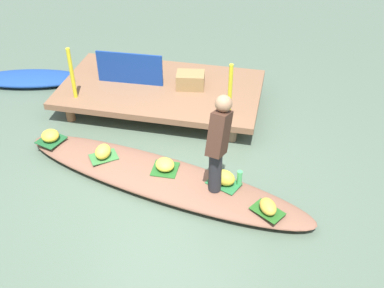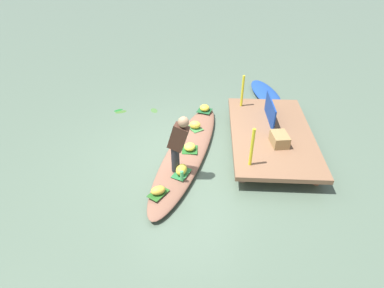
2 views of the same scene
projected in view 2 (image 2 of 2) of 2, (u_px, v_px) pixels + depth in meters
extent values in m
plane|color=#516452|center=(187.00, 155.00, 7.11)|extent=(40.00, 40.00, 0.00)
cube|color=brown|center=(271.00, 134.00, 7.26)|extent=(3.20, 1.80, 0.10)
cylinder|color=#905D3F|center=(235.00, 112.00, 8.45)|extent=(0.14, 0.14, 0.26)
cylinder|color=#84674E|center=(243.00, 176.00, 6.35)|extent=(0.14, 0.14, 0.26)
cylinder|color=olive|center=(291.00, 113.00, 8.38)|extent=(0.14, 0.14, 0.26)
cylinder|color=#97593A|center=(317.00, 178.00, 6.29)|extent=(0.14, 0.14, 0.26)
ellipsoid|color=brown|center=(187.00, 152.00, 7.06)|extent=(4.20, 1.70, 0.19)
ellipsoid|color=#1B4191|center=(266.00, 94.00, 9.40)|extent=(2.00, 1.04, 0.17)
cube|color=#1C552B|center=(205.00, 110.00, 8.38)|extent=(0.41, 0.43, 0.01)
ellipsoid|color=yellow|center=(205.00, 108.00, 8.33)|extent=(0.33, 0.34, 0.16)
cube|color=#39773A|center=(195.00, 128.00, 7.68)|extent=(0.44, 0.42, 0.01)
ellipsoid|color=yellow|center=(195.00, 125.00, 7.63)|extent=(0.21, 0.27, 0.18)
cube|color=#276F3A|center=(182.00, 173.00, 6.32)|extent=(0.47, 0.40, 0.01)
ellipsoid|color=yellow|center=(181.00, 170.00, 6.26)|extent=(0.34, 0.28, 0.19)
cube|color=#245C1F|center=(158.00, 193.00, 5.86)|extent=(0.45, 0.40, 0.01)
ellipsoid|color=gold|center=(158.00, 190.00, 5.82)|extent=(0.29, 0.32, 0.15)
cube|color=#225C22|center=(190.00, 150.00, 6.96)|extent=(0.34, 0.34, 0.01)
ellipsoid|color=yellow|center=(190.00, 147.00, 6.92)|extent=(0.34, 0.34, 0.15)
cylinder|color=#28282D|center=(175.00, 159.00, 6.25)|extent=(0.16, 0.16, 0.55)
cube|color=#42271D|center=(178.00, 137.00, 5.93)|extent=(0.27, 0.45, 0.58)
sphere|color=#9E7556|center=(184.00, 122.00, 5.71)|extent=(0.20, 0.20, 0.20)
cylinder|color=#47BD68|center=(182.00, 176.00, 6.10)|extent=(0.07, 0.07, 0.21)
cube|color=navy|center=(270.00, 111.00, 7.49)|extent=(1.08, 0.07, 0.53)
cylinder|color=yellow|center=(242.00, 91.00, 8.01)|extent=(0.06, 0.06, 0.82)
cylinder|color=yellow|center=(252.00, 147.00, 6.05)|extent=(0.06, 0.06, 0.82)
cube|color=olive|center=(279.00, 139.00, 6.77)|extent=(0.48, 0.38, 0.25)
ellipsoid|color=#416A32|center=(154.00, 110.00, 8.76)|extent=(0.33, 0.28, 0.01)
ellipsoid|color=#3C6427|center=(121.00, 112.00, 8.70)|extent=(0.26, 0.34, 0.01)
ellipsoid|color=#196622|center=(118.00, 110.00, 8.77)|extent=(0.23, 0.27, 0.01)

